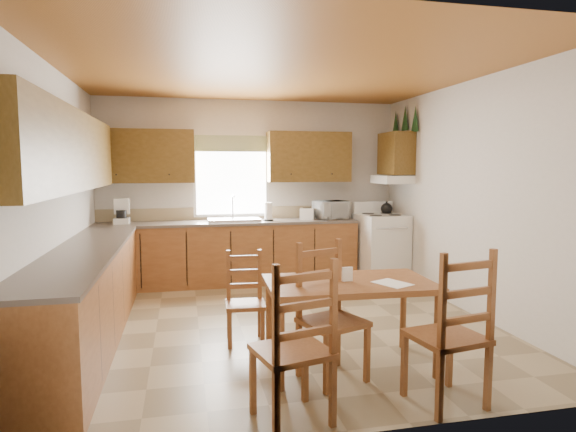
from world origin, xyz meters
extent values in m
plane|color=#8E7E5C|center=(0.00, 0.00, 0.00)|extent=(4.50, 4.50, 0.00)
plane|color=#995B22|center=(0.00, 0.00, 2.70)|extent=(4.50, 4.50, 0.00)
plane|color=beige|center=(-2.25, 0.00, 1.35)|extent=(4.50, 4.50, 0.00)
plane|color=beige|center=(2.25, 0.00, 1.35)|extent=(4.50, 4.50, 0.00)
plane|color=beige|center=(0.00, 2.25, 1.35)|extent=(4.50, 4.50, 0.00)
plane|color=beige|center=(0.00, -2.25, 1.35)|extent=(4.50, 4.50, 0.00)
cube|color=brown|center=(-0.38, 1.95, 0.44)|extent=(3.75, 0.60, 0.88)
cube|color=brown|center=(-1.95, -0.15, 0.44)|extent=(0.60, 3.60, 0.88)
cube|color=#584D47|center=(-0.38, 1.95, 0.90)|extent=(3.75, 0.63, 0.04)
cube|color=#584D47|center=(-1.95, -0.15, 0.90)|extent=(0.63, 3.60, 0.04)
cube|color=#93825F|center=(-0.38, 2.24, 1.01)|extent=(3.75, 0.01, 0.18)
cube|color=brown|center=(-1.55, 2.08, 1.85)|extent=(1.41, 0.33, 0.75)
cube|color=brown|center=(0.86, 2.08, 1.85)|extent=(1.25, 0.33, 0.75)
cube|color=brown|center=(-2.08, -0.15, 1.85)|extent=(0.33, 3.60, 0.75)
cube|color=brown|center=(2.08, 1.65, 1.90)|extent=(0.33, 0.62, 0.62)
cube|color=silver|center=(2.03, 1.65, 1.52)|extent=(0.44, 0.62, 0.12)
cube|color=silver|center=(-0.30, 2.22, 1.55)|extent=(1.13, 0.02, 1.18)
cube|color=white|center=(-0.30, 2.21, 1.55)|extent=(1.05, 0.01, 1.10)
cube|color=#3E5A2D|center=(-0.30, 2.19, 2.05)|extent=(1.19, 0.01, 0.24)
cube|color=silver|center=(-0.30, 1.95, 0.94)|extent=(0.75, 0.45, 0.04)
cone|color=#173819|center=(2.21, 1.33, 2.38)|extent=(0.22, 0.22, 0.36)
cone|color=#173819|center=(2.21, 1.65, 2.42)|extent=(0.22, 0.22, 0.36)
cone|color=#173819|center=(2.21, 1.97, 2.38)|extent=(0.22, 0.22, 0.36)
cube|color=silver|center=(1.88, 1.68, 0.49)|extent=(0.71, 0.73, 0.98)
cube|color=silver|center=(-1.85, 1.96, 1.09)|extent=(0.21, 0.25, 0.33)
cylinder|color=white|center=(0.20, 1.90, 1.05)|extent=(0.15, 0.15, 0.27)
cube|color=silver|center=(0.80, 1.93, 1.00)|extent=(0.24, 0.21, 0.17)
imported|color=silver|center=(1.18, 1.95, 1.06)|extent=(0.53, 0.45, 0.27)
cube|color=brown|center=(0.34, -1.24, 0.37)|extent=(1.43, 0.86, 0.75)
cube|color=brown|center=(-0.32, -1.99, 0.56)|extent=(0.56, 0.54, 1.11)
cube|color=brown|center=(0.81, -1.99, 0.57)|extent=(0.55, 0.53, 1.14)
cube|color=brown|center=(-0.45, -0.48, 0.44)|extent=(0.39, 0.37, 0.88)
cube|color=brown|center=(0.14, -1.44, 0.55)|extent=(0.58, 0.57, 1.09)
cube|color=white|center=(0.66, -1.39, 0.75)|extent=(0.32, 0.36, 0.00)
cube|color=white|center=(0.33, -1.23, 0.81)|extent=(0.09, 0.02, 0.12)
camera|label=1|loc=(-1.01, -5.01, 1.71)|focal=30.00mm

